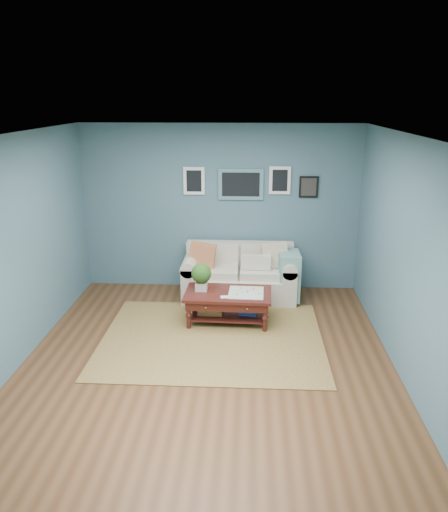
{
  "coord_description": "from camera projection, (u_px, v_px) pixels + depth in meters",
  "views": [
    {
      "loc": [
        0.49,
        -5.46,
        3.1
      ],
      "look_at": [
        0.14,
        1.0,
        1.02
      ],
      "focal_mm": 35.0,
      "sensor_mm": 36.0,
      "label": 1
    }
  ],
  "objects": [
    {
      "name": "coffee_table",
      "position": [
        224.0,
        297.0,
        7.07
      ],
      "size": [
        1.24,
        0.75,
        0.85
      ],
      "rotation": [
        0.0,
        0.0,
        -0.03
      ],
      "color": "#371210",
      "rests_on": "ground"
    },
    {
      "name": "loveseat",
      "position": [
        244.0,
        274.0,
        7.95
      ],
      "size": [
        1.83,
        0.83,
        0.94
      ],
      "color": "beige",
      "rests_on": "ground"
    },
    {
      "name": "area_rug",
      "position": [
        212.0,
        338.0,
        6.67
      ],
      "size": [
        2.93,
        2.34,
        0.01
      ],
      "primitive_type": "cube",
      "color": "brown",
      "rests_on": "ground"
    },
    {
      "name": "room_shell",
      "position": [
        208.0,
        252.0,
        5.8
      ],
      "size": [
        5.0,
        5.02,
        2.7
      ],
      "color": "brown",
      "rests_on": "ground"
    }
  ]
}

